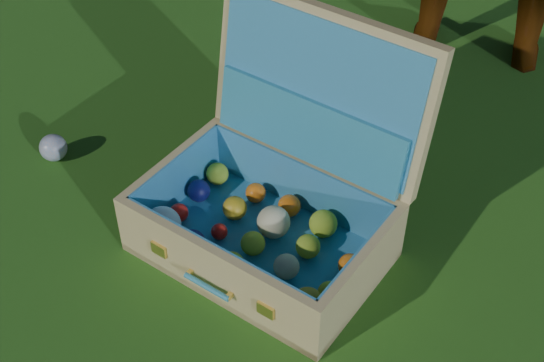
{
  "coord_description": "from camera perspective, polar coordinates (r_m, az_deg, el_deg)",
  "views": [
    {
      "loc": [
        0.35,
        -1.22,
        1.26
      ],
      "look_at": [
        -0.06,
        -0.08,
        0.16
      ],
      "focal_mm": 50.0,
      "sensor_mm": 36.0,
      "label": 1
    }
  ],
  "objects": [
    {
      "name": "ground",
      "position": [
        1.79,
        2.63,
        -2.37
      ],
      "size": [
        60.0,
        60.0,
        0.0
      ],
      "primitive_type": "plane",
      "color": "#215114",
      "rests_on": "ground"
    },
    {
      "name": "suitcase",
      "position": [
        1.64,
        0.48,
        -0.53
      ],
      "size": [
        0.62,
        0.56,
        0.5
      ],
      "rotation": [
        0.0,
        0.0,
        -0.27
      ],
      "color": "tan",
      "rests_on": "ground"
    },
    {
      "name": "stray_ball",
      "position": [
        1.99,
        -16.15,
        2.43
      ],
      "size": [
        0.07,
        0.07,
        0.07
      ],
      "primitive_type": "sphere",
      "color": "teal",
      "rests_on": "ground"
    }
  ]
}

